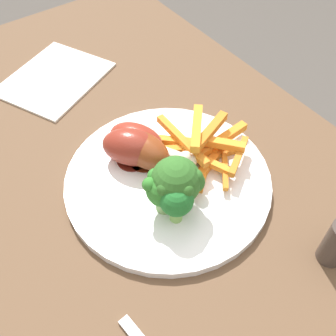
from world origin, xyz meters
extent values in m
cube|color=brown|center=(0.00, 0.00, 0.73)|extent=(1.10, 0.64, 0.03)
cylinder|color=#443122|center=(0.49, -0.26, 0.36)|extent=(0.06, 0.06, 0.72)
cylinder|color=white|center=(0.03, -0.05, 0.76)|extent=(0.28, 0.28, 0.01)
cylinder|color=#82B85A|center=(-0.03, -0.02, 0.77)|extent=(0.02, 0.02, 0.02)
sphere|color=#206B2A|center=(-0.03, -0.02, 0.80)|extent=(0.04, 0.04, 0.04)
sphere|color=#206B2A|center=(-0.01, -0.01, 0.81)|extent=(0.02, 0.02, 0.02)
sphere|color=#206B2A|center=(-0.01, -0.01, 0.80)|extent=(0.02, 0.02, 0.02)
sphere|color=#206B2A|center=(-0.02, -0.01, 0.80)|extent=(0.02, 0.02, 0.02)
cylinder|color=#7DAA60|center=(-0.01, -0.02, 0.77)|extent=(0.02, 0.02, 0.02)
sphere|color=#2E7428|center=(-0.01, -0.02, 0.80)|extent=(0.05, 0.05, 0.05)
sphere|color=#2E7428|center=(-0.02, -0.02, 0.81)|extent=(0.02, 0.02, 0.02)
sphere|color=#2E7428|center=(0.00, 0.00, 0.81)|extent=(0.02, 0.02, 0.02)
sphere|color=#2E7428|center=(0.01, -0.01, 0.81)|extent=(0.02, 0.02, 0.02)
cylinder|color=#74A15E|center=(-0.01, -0.03, 0.77)|extent=(0.02, 0.02, 0.02)
sphere|color=#2D6123|center=(-0.01, -0.03, 0.81)|extent=(0.06, 0.06, 0.06)
sphere|color=#2D6123|center=(0.01, -0.03, 0.80)|extent=(0.03, 0.03, 0.03)
sphere|color=#2D6123|center=(-0.02, -0.05, 0.82)|extent=(0.02, 0.02, 0.02)
sphere|color=#2D6123|center=(-0.03, -0.03, 0.82)|extent=(0.02, 0.02, 0.02)
sphere|color=#2D6123|center=(-0.02, -0.05, 0.81)|extent=(0.03, 0.03, 0.03)
sphere|color=#2D6123|center=(-0.02, -0.01, 0.82)|extent=(0.02, 0.02, 0.02)
cube|color=orange|center=(0.01, -0.10, 0.77)|extent=(0.06, 0.07, 0.01)
cube|color=orange|center=(0.02, -0.12, 0.77)|extent=(0.03, 0.08, 0.01)
cube|color=orange|center=(0.06, -0.09, 0.77)|extent=(0.08, 0.07, 0.01)
cube|color=orange|center=(0.05, -0.11, 0.81)|extent=(0.07, 0.06, 0.01)
cube|color=orange|center=(0.03, -0.14, 0.78)|extent=(0.02, 0.10, 0.01)
cube|color=orange|center=(0.05, -0.10, 0.78)|extent=(0.07, 0.07, 0.01)
cube|color=orange|center=(0.01, -0.12, 0.79)|extent=(0.06, 0.05, 0.01)
cube|color=orange|center=(-0.01, -0.11, 0.77)|extent=(0.06, 0.05, 0.01)
cube|color=orange|center=(0.01, -0.11, 0.77)|extent=(0.04, 0.08, 0.01)
cube|color=orange|center=(0.01, -0.08, 0.77)|extent=(0.05, 0.08, 0.01)
cube|color=#C87221|center=(-0.01, -0.13, 0.78)|extent=(0.04, 0.06, 0.01)
cube|color=orange|center=(0.05, -0.09, 0.79)|extent=(0.11, 0.01, 0.01)
cube|color=orange|center=(0.05, -0.08, 0.78)|extent=(0.04, 0.06, 0.01)
cube|color=orange|center=(0.01, -0.10, 0.77)|extent=(0.08, 0.04, 0.01)
cube|color=orange|center=(0.03, -0.12, 0.80)|extent=(0.04, 0.08, 0.01)
cylinder|color=#551F0E|center=(0.07, -0.04, 0.76)|extent=(0.04, 0.04, 0.00)
ellipsoid|color=brown|center=(0.07, -0.04, 0.78)|extent=(0.09, 0.07, 0.05)
cylinder|color=beige|center=(0.01, -0.06, 0.78)|extent=(0.04, 0.02, 0.01)
sphere|color=silver|center=(-0.01, -0.06, 0.78)|extent=(0.02, 0.02, 0.02)
cylinder|color=#5A1811|center=(0.08, -0.03, 0.76)|extent=(0.04, 0.04, 0.00)
ellipsoid|color=maroon|center=(0.08, -0.03, 0.79)|extent=(0.09, 0.09, 0.05)
cylinder|color=beige|center=(0.04, -0.06, 0.78)|extent=(0.03, 0.03, 0.01)
sphere|color=silver|center=(0.03, -0.07, 0.78)|extent=(0.02, 0.02, 0.02)
cylinder|color=#601A12|center=(0.09, -0.04, 0.76)|extent=(0.04, 0.04, 0.00)
ellipsoid|color=maroon|center=(0.09, -0.04, 0.78)|extent=(0.09, 0.08, 0.04)
cylinder|color=beige|center=(0.04, -0.07, 0.78)|extent=(0.04, 0.03, 0.01)
sphere|color=silver|center=(0.02, -0.08, 0.78)|extent=(0.02, 0.02, 0.02)
cube|color=white|center=(0.32, -0.02, 0.75)|extent=(0.20, 0.21, 0.00)
camera|label=1|loc=(-0.24, 0.15, 1.18)|focal=42.58mm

